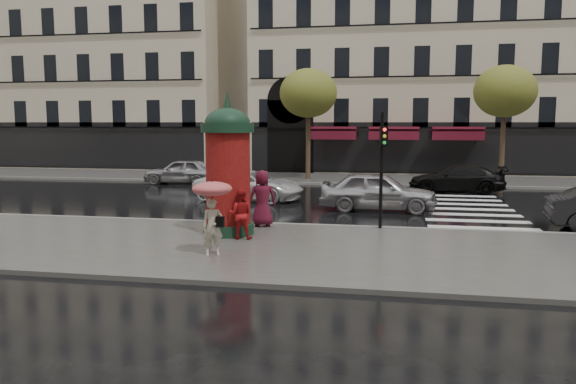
% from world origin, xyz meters
% --- Properties ---
extents(ground, '(160.00, 160.00, 0.00)m').
position_xyz_m(ground, '(0.00, 0.00, 0.00)').
color(ground, black).
rests_on(ground, ground).
extents(near_sidewalk, '(90.00, 7.00, 0.12)m').
position_xyz_m(near_sidewalk, '(0.00, -0.50, 0.06)').
color(near_sidewalk, '#474744').
rests_on(near_sidewalk, ground).
extents(far_sidewalk, '(90.00, 6.00, 0.12)m').
position_xyz_m(far_sidewalk, '(0.00, 19.00, 0.06)').
color(far_sidewalk, '#474744').
rests_on(far_sidewalk, ground).
extents(near_kerb, '(90.00, 0.25, 0.14)m').
position_xyz_m(near_kerb, '(0.00, 3.00, 0.07)').
color(near_kerb, slate).
rests_on(near_kerb, ground).
extents(far_kerb, '(90.00, 0.25, 0.14)m').
position_xyz_m(far_kerb, '(0.00, 16.00, 0.07)').
color(far_kerb, slate).
rests_on(far_kerb, ground).
extents(zebra_crossing, '(3.60, 11.75, 0.01)m').
position_xyz_m(zebra_crossing, '(6.00, 9.60, 0.01)').
color(zebra_crossing, silver).
rests_on(zebra_crossing, ground).
extents(bldg_far_corner, '(26.00, 14.00, 22.90)m').
position_xyz_m(bldg_far_corner, '(6.00, 30.00, 11.31)').
color(bldg_far_corner, '#B7A88C').
rests_on(bldg_far_corner, ground).
extents(bldg_far_left, '(24.00, 14.00, 22.90)m').
position_xyz_m(bldg_far_left, '(-22.00, 30.00, 11.31)').
color(bldg_far_left, '#B7A88C').
rests_on(bldg_far_left, ground).
extents(tree_far_left, '(3.40, 3.40, 6.64)m').
position_xyz_m(tree_far_left, '(-2.00, 18.00, 5.17)').
color(tree_far_left, '#38281C').
rests_on(tree_far_left, ground).
extents(tree_far_right, '(3.40, 3.40, 6.64)m').
position_xyz_m(tree_far_right, '(9.00, 18.00, 5.17)').
color(tree_far_right, '#38281C').
rests_on(tree_far_right, ground).
extents(woman_umbrella, '(1.01, 1.01, 1.95)m').
position_xyz_m(woman_umbrella, '(-1.45, -1.74, 1.40)').
color(woman_umbrella, '#BFB59E').
rests_on(woman_umbrella, near_sidewalk).
extents(woman_red, '(0.76, 0.62, 1.46)m').
position_xyz_m(woman_red, '(-1.31, 0.35, 0.85)').
color(woman_red, '#A61417').
rests_on(woman_red, near_sidewalk).
extents(man_burgundy, '(1.04, 0.85, 1.84)m').
position_xyz_m(man_burgundy, '(-1.14, 2.40, 1.04)').
color(man_burgundy, '#541024').
rests_on(man_burgundy, near_sidewalk).
extents(morris_column, '(1.59, 1.59, 4.28)m').
position_xyz_m(morris_column, '(-1.86, 1.02, 2.17)').
color(morris_column, '#12301E').
rests_on(morris_column, near_sidewalk).
extents(traffic_light, '(0.27, 0.36, 3.67)m').
position_xyz_m(traffic_light, '(2.66, 2.73, 2.34)').
color(traffic_light, black).
rests_on(traffic_light, near_sidewalk).
extents(car_silver, '(4.61, 1.98, 1.55)m').
position_xyz_m(car_silver, '(2.45, 7.13, 0.78)').
color(car_silver, '#AEADB2').
rests_on(car_silver, ground).
extents(car_white, '(5.16, 2.90, 1.36)m').
position_xyz_m(car_white, '(-3.32, 9.09, 0.68)').
color(car_white, silver).
rests_on(car_white, ground).
extents(car_black, '(4.78, 2.17, 1.36)m').
position_xyz_m(car_black, '(6.15, 13.88, 0.68)').
color(car_black, black).
rests_on(car_black, ground).
extents(car_far_silver, '(4.29, 1.85, 1.44)m').
position_xyz_m(car_far_silver, '(-8.83, 15.00, 0.72)').
color(car_far_silver, '#9A999E').
rests_on(car_far_silver, ground).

